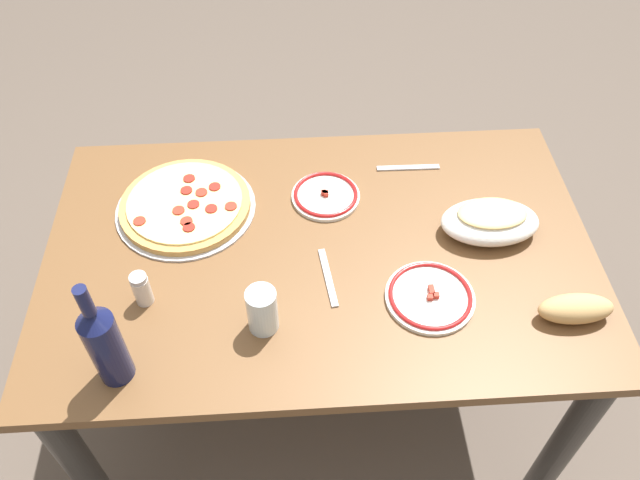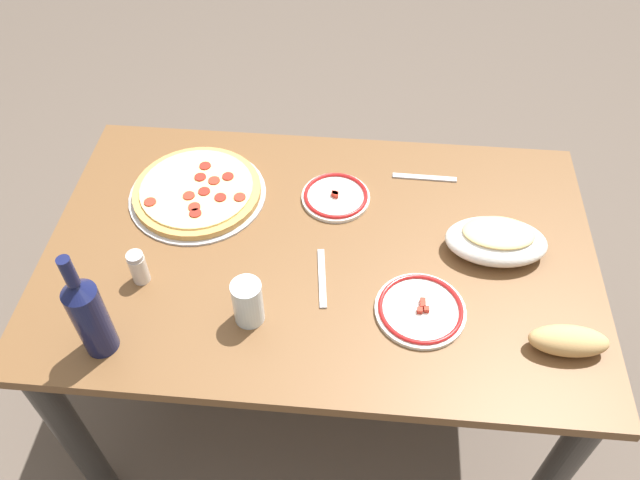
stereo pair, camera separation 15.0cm
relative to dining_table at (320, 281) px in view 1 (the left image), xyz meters
name	(u,v)px [view 1 (the left image)]	position (x,y,z in m)	size (l,w,h in m)	color
ground_plane	(320,396)	(0.00, 0.00, -0.63)	(8.00, 8.00, 0.00)	brown
dining_table	(320,281)	(0.00, 0.00, 0.00)	(1.32, 0.83, 0.75)	brown
pepperoni_pizza	(185,205)	(-0.33, 0.15, 0.14)	(0.35, 0.35, 0.03)	#B7B7BC
baked_pasta_dish	(490,220)	(0.42, 0.03, 0.17)	(0.24, 0.15, 0.08)	white
wine_bottle	(104,343)	(-0.44, -0.31, 0.24)	(0.07, 0.07, 0.29)	#141942
water_glass	(262,310)	(-0.14, -0.21, 0.19)	(0.07, 0.07, 0.11)	silver
side_plate_near	(326,195)	(0.03, 0.17, 0.14)	(0.18, 0.18, 0.02)	white
side_plate_far	(430,296)	(0.24, -0.17, 0.14)	(0.20, 0.20, 0.02)	white
bread_loaf	(576,309)	(0.54, -0.23, 0.16)	(0.17, 0.07, 0.06)	tan
spice_shaker	(142,289)	(-0.40, -0.13, 0.17)	(0.04, 0.04, 0.09)	silver
fork_left	(328,277)	(0.01, -0.09, 0.13)	(0.17, 0.02, 0.01)	#B7B7BC
fork_right	(408,168)	(0.26, 0.27, 0.13)	(0.17, 0.02, 0.01)	#B7B7BC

